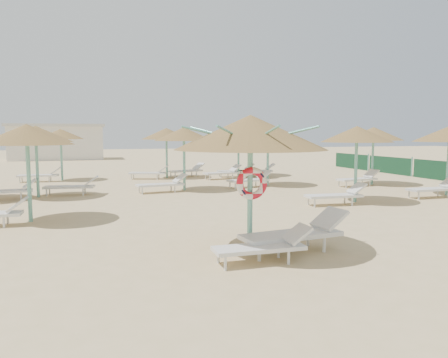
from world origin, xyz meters
name	(u,v)px	position (x,y,z in m)	size (l,w,h in m)	color
ground	(259,253)	(0.00, 0.00, 0.00)	(120.00, 120.00, 0.00)	tan
main_palapa	(250,133)	(-0.12, 0.24, 2.42)	(3.10, 3.10, 2.78)	#65AF9E
lounger_main_a	(265,246)	(-0.15, -0.66, 0.32)	(1.85, 0.57, 0.67)	silver
lounger_main_b	(298,233)	(0.79, -0.12, 0.39)	(2.34, 0.96, 0.83)	silver
palapa_field	(209,136)	(1.76, 10.35, 2.30)	(21.17, 13.31, 2.70)	#65AF9E
service_hut	(57,142)	(-6.00, 35.00, 1.64)	(8.40, 4.40, 3.25)	silver
windbreak_fence	(441,171)	(14.00, 9.96, 0.50)	(0.08, 19.84, 1.10)	#164427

